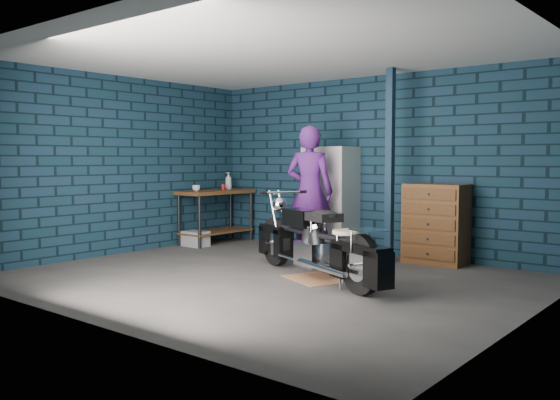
# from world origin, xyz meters

# --- Properties ---
(ground) EXTENTS (6.00, 6.00, 0.00)m
(ground) POSITION_xyz_m (0.00, 0.00, 0.00)
(ground) COLOR #4B4846
(ground) RESTS_ON ground
(room_walls) EXTENTS (6.02, 5.01, 2.71)m
(room_walls) POSITION_xyz_m (0.00, 0.55, 1.90)
(room_walls) COLOR #102A37
(room_walls) RESTS_ON ground
(support_post) EXTENTS (0.10, 0.10, 2.70)m
(support_post) POSITION_xyz_m (0.55, 1.95, 1.35)
(support_post) COLOR #13283C
(support_post) RESTS_ON ground
(workbench) EXTENTS (0.60, 1.40, 0.91)m
(workbench) POSITION_xyz_m (-2.68, 1.75, 0.46)
(workbench) COLOR brown
(workbench) RESTS_ON ground
(drip_mat) EXTENTS (0.91, 0.81, 0.01)m
(drip_mat) POSITION_xyz_m (0.45, 0.33, 0.00)
(drip_mat) COLOR #976342
(drip_mat) RESTS_ON ground
(motorcycle) EXTENTS (2.39, 1.50, 1.03)m
(motorcycle) POSITION_xyz_m (0.45, 0.33, 0.51)
(motorcycle) COLOR black
(motorcycle) RESTS_ON ground
(person) EXTENTS (0.82, 0.67, 1.93)m
(person) POSITION_xyz_m (-0.59, 1.63, 0.97)
(person) COLOR #5A207B
(person) RESTS_ON ground
(storage_bin) EXTENTS (0.41, 0.29, 0.25)m
(storage_bin) POSITION_xyz_m (-2.66, 1.25, 0.13)
(storage_bin) COLOR #92949A
(storage_bin) RESTS_ON ground
(locker) EXTENTS (0.76, 0.54, 1.63)m
(locker) POSITION_xyz_m (-0.64, 2.23, 0.82)
(locker) COLOR beige
(locker) RESTS_ON ground
(tool_chest) EXTENTS (0.83, 0.46, 1.10)m
(tool_chest) POSITION_xyz_m (1.11, 2.23, 0.55)
(tool_chest) COLOR brown
(tool_chest) RESTS_ON ground
(shop_stool) EXTENTS (0.43, 0.43, 0.65)m
(shop_stool) POSITION_xyz_m (1.00, 0.19, 0.32)
(shop_stool) COLOR #C3B293
(shop_stool) RESTS_ON ground
(cup_a) EXTENTS (0.17, 0.17, 0.10)m
(cup_a) POSITION_xyz_m (-2.72, 1.33, 0.96)
(cup_a) COLOR #C3B293
(cup_a) RESTS_ON workbench
(mug_red) EXTENTS (0.09, 0.09, 0.10)m
(mug_red) POSITION_xyz_m (-2.62, 1.87, 0.96)
(mug_red) COLOR maroon
(mug_red) RESTS_ON workbench
(bottle) EXTENTS (0.14, 0.14, 0.30)m
(bottle) POSITION_xyz_m (-2.73, 2.11, 1.06)
(bottle) COLOR #92949A
(bottle) RESTS_ON workbench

